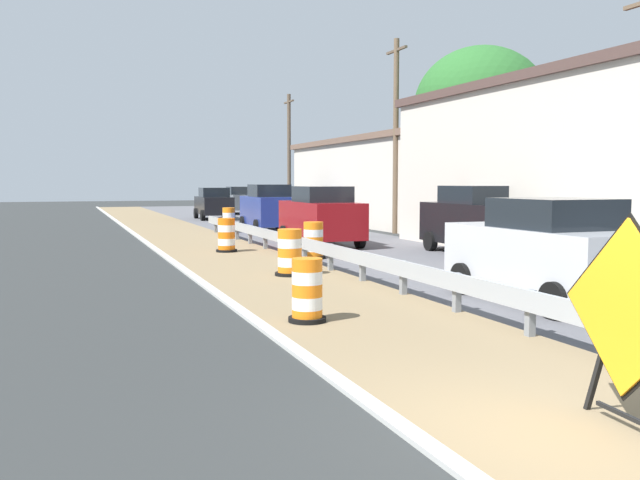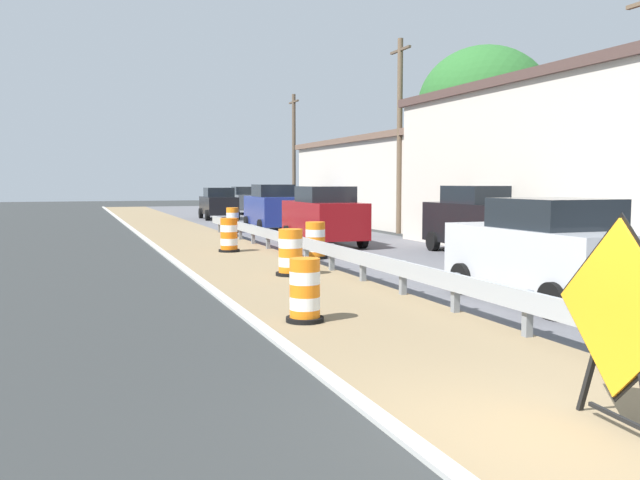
{
  "view_description": "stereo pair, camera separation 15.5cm",
  "coord_description": "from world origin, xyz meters",
  "views": [
    {
      "loc": [
        -4.2,
        -4.85,
        2.3
      ],
      "look_at": [
        1.03,
        9.1,
        1.03
      ],
      "focal_mm": 38.59,
      "sensor_mm": 36.0,
      "label": 1
    },
    {
      "loc": [
        -4.05,
        -4.91,
        2.3
      ],
      "look_at": [
        1.03,
        9.1,
        1.03
      ],
      "focal_mm": 38.59,
      "sensor_mm": 36.0,
      "label": 2
    }
  ],
  "objects": [
    {
      "name": "ground_plane",
      "position": [
        0.0,
        0.0,
        0.0
      ],
      "size": [
        160.0,
        160.0,
        0.0
      ],
      "primitive_type": "plane",
      "color": "#2B2D2D"
    },
    {
      "name": "median_dirt_strip",
      "position": [
        0.62,
        0.0,
        0.0
      ],
      "size": [
        3.65,
        120.0,
        0.01
      ],
      "primitive_type": "cube",
      "color": "#7F6B4C",
      "rests_on": "ground"
    },
    {
      "name": "curb_near_edge",
      "position": [
        -1.3,
        0.0,
        0.0
      ],
      "size": [
        0.2,
        120.0,
        0.11
      ],
      "primitive_type": "cube",
      "color": "#ADADA8",
      "rests_on": "ground"
    },
    {
      "name": "guardrail_median",
      "position": [
        2.21,
        3.49,
        0.52
      ],
      "size": [
        0.18,
        46.8,
        0.71
      ],
      "color": "#999EA3",
      "rests_on": "ground"
    },
    {
      "name": "warning_sign_diamond",
      "position": [
        0.66,
        0.04,
        1.07
      ],
      "size": [
        0.17,
        1.77,
        2.03
      ],
      "rotation": [
        0.0,
        0.0,
        3.06
      ],
      "color": "black",
      "rests_on": "ground"
    },
    {
      "name": "traffic_barrel_nearest",
      "position": [
        -0.48,
        5.67,
        0.47
      ],
      "size": [
        0.63,
        0.63,
        1.05
      ],
      "color": "orange",
      "rests_on": "ground"
    },
    {
      "name": "traffic_barrel_close",
      "position": [
        0.99,
        11.09,
        0.52
      ],
      "size": [
        0.74,
        0.74,
        1.14
      ],
      "color": "orange",
      "rests_on": "ground"
    },
    {
      "name": "traffic_barrel_mid",
      "position": [
        2.81,
        14.39,
        0.5
      ],
      "size": [
        0.73,
        0.73,
        1.1
      ],
      "color": "orange",
      "rests_on": "ground"
    },
    {
      "name": "traffic_barrel_far",
      "position": [
        0.81,
        17.23,
        0.5
      ],
      "size": [
        0.69,
        0.69,
        1.11
      ],
      "color": "orange",
      "rests_on": "ground"
    },
    {
      "name": "traffic_barrel_farther",
      "position": [
        2.8,
        25.52,
        0.51
      ],
      "size": [
        0.69,
        0.69,
        1.13
      ],
      "color": "orange",
      "rests_on": "ground"
    },
    {
      "name": "car_lead_near_lane",
      "position": [
        4.54,
        18.37,
        1.07
      ],
      "size": [
        2.15,
        4.7,
        2.13
      ],
      "rotation": [
        0.0,
        0.0,
        1.54
      ],
      "color": "maroon",
      "rests_on": "ground"
    },
    {
      "name": "car_trailing_near_lane",
      "position": [
        7.79,
        43.17,
        0.97
      ],
      "size": [
        2.27,
        4.12,
        1.94
      ],
      "rotation": [
        0.0,
        0.0,
        -1.61
      ],
      "color": "#4C5156",
      "rests_on": "ground"
    },
    {
      "name": "car_lead_far_lane",
      "position": [
        4.47,
        36.73,
        0.97
      ],
      "size": [
        2.12,
        4.17,
        1.93
      ],
      "rotation": [
        0.0,
        0.0,
        1.53
      ],
      "color": "black",
      "rests_on": "ground"
    },
    {
      "name": "car_mid_far_lane",
      "position": [
        7.85,
        31.35,
        0.98
      ],
      "size": [
        2.04,
        4.25,
        1.95
      ],
      "rotation": [
        0.0,
        0.0,
        -1.56
      ],
      "color": "navy",
      "rests_on": "ground"
    },
    {
      "name": "car_trailing_far_lane",
      "position": [
        4.42,
        5.77,
        1.0
      ],
      "size": [
        2.15,
        4.28,
        1.99
      ],
      "rotation": [
        0.0,
        0.0,
        1.57
      ],
      "color": "silver",
      "rests_on": "ground"
    },
    {
      "name": "car_distant_a",
      "position": [
        8.06,
        13.65,
        1.08
      ],
      "size": [
        2.03,
        4.75,
        2.17
      ],
      "rotation": [
        0.0,
        0.0,
        -1.6
      ],
      "color": "black",
      "rests_on": "ground"
    },
    {
      "name": "car_distant_b",
      "position": [
        4.74,
        25.81,
        1.08
      ],
      "size": [
        2.1,
        4.49,
        2.17
      ],
      "rotation": [
        0.0,
        0.0,
        1.53
      ],
      "color": "navy",
      "rests_on": "ground"
    },
    {
      "name": "roadside_shop_near",
      "position": [
        11.81,
        13.19,
        2.79
      ],
      "size": [
        6.81,
        14.04,
        5.55
      ],
      "color": "beige",
      "rests_on": "ground"
    },
    {
      "name": "roadside_shop_far",
      "position": [
        13.61,
        29.21,
        2.32
      ],
      "size": [
        8.11,
        16.0,
        4.62
      ],
      "color": "beige",
      "rests_on": "ground"
    },
    {
      "name": "utility_pole_mid",
      "position": [
        9.65,
        22.54,
        4.41
      ],
      "size": [
        0.24,
        1.8,
        8.51
      ],
      "color": "brown",
      "rests_on": "ground"
    },
    {
      "name": "utility_pole_far",
      "position": [
        9.96,
        38.73,
        4.17
      ],
      "size": [
        0.24,
        1.8,
        8.03
      ],
      "color": "brown",
      "rests_on": "ground"
    },
    {
      "name": "tree_roadside",
      "position": [
        11.62,
        19.0,
        5.29
      ],
      "size": [
        5.29,
        5.29,
        7.69
      ],
      "color": "brown",
      "rests_on": "ground"
    }
  ]
}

